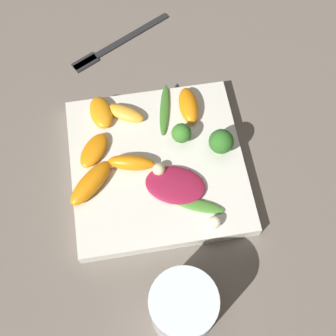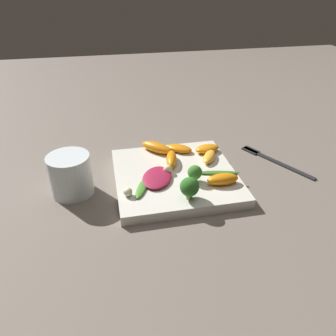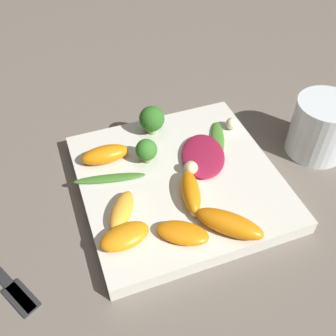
# 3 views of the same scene
# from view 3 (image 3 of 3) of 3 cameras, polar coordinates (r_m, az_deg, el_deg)

# --- Properties ---
(ground_plane) EXTENTS (2.40, 2.40, 0.00)m
(ground_plane) POSITION_cam_3_polar(r_m,az_deg,el_deg) (0.52, 1.58, -2.71)
(ground_plane) COLOR #6B6056
(plate) EXTENTS (0.25, 0.25, 0.02)m
(plate) POSITION_cam_3_polar(r_m,az_deg,el_deg) (0.51, 1.60, -1.95)
(plate) COLOR silver
(plate) RESTS_ON ground_plane
(drinking_glass) EXTENTS (0.08, 0.08, 0.08)m
(drinking_glass) POSITION_cam_3_polar(r_m,az_deg,el_deg) (0.58, 21.04, 5.78)
(drinking_glass) COLOR white
(drinking_glass) RESTS_ON ground_plane
(radicchio_leaf_0) EXTENTS (0.10, 0.08, 0.01)m
(radicchio_leaf_0) POSITION_cam_3_polar(r_m,az_deg,el_deg) (0.52, 5.10, 1.80)
(radicchio_leaf_0) COLOR maroon
(radicchio_leaf_0) RESTS_ON plate
(orange_segment_0) EXTENTS (0.06, 0.07, 0.01)m
(orange_segment_0) POSITION_cam_3_polar(r_m,az_deg,el_deg) (0.44, 2.13, -9.40)
(orange_segment_0) COLOR orange
(orange_segment_0) RESTS_ON plate
(orange_segment_1) EXTENTS (0.04, 0.06, 0.02)m
(orange_segment_1) POSITION_cam_3_polar(r_m,az_deg,el_deg) (0.44, -6.30, -9.82)
(orange_segment_1) COLOR orange
(orange_segment_1) RESTS_ON plate
(orange_segment_2) EXTENTS (0.07, 0.04, 0.02)m
(orange_segment_2) POSITION_cam_3_polar(r_m,az_deg,el_deg) (0.47, 3.70, -3.26)
(orange_segment_2) COLOR orange
(orange_segment_2) RESTS_ON plate
(orange_segment_3) EXTENTS (0.08, 0.08, 0.02)m
(orange_segment_3) POSITION_cam_3_polar(r_m,az_deg,el_deg) (0.44, 8.87, -7.98)
(orange_segment_3) COLOR orange
(orange_segment_3) RESTS_ON plate
(orange_segment_4) EXTENTS (0.06, 0.05, 0.02)m
(orange_segment_4) POSITION_cam_3_polar(r_m,az_deg,el_deg) (0.46, -6.70, -6.18)
(orange_segment_4) COLOR #FCAD33
(orange_segment_4) RESTS_ON plate
(orange_segment_5) EXTENTS (0.03, 0.06, 0.02)m
(orange_segment_5) POSITION_cam_3_polar(r_m,az_deg,el_deg) (0.52, -9.14, 1.94)
(orange_segment_5) COLOR orange
(orange_segment_5) RESTS_ON plate
(broccoli_floret_0) EXTENTS (0.03, 0.03, 0.03)m
(broccoli_floret_0) POSITION_cam_3_polar(r_m,az_deg,el_deg) (0.51, -3.16, 2.59)
(broccoli_floret_0) COLOR #7A9E51
(broccoli_floret_0) RESTS_ON plate
(broccoli_floret_1) EXTENTS (0.04, 0.04, 0.04)m
(broccoli_floret_1) POSITION_cam_3_polar(r_m,az_deg,el_deg) (0.55, -2.37, 7.09)
(broccoli_floret_1) COLOR #84AD5B
(broccoli_floret_1) RESTS_ON plate
(arugula_sprig_0) EXTENTS (0.07, 0.05, 0.01)m
(arugula_sprig_0) POSITION_cam_3_polar(r_m,az_deg,el_deg) (0.55, 7.24, 4.20)
(arugula_sprig_0) COLOR #47842D
(arugula_sprig_0) RESTS_ON plate
(arugula_sprig_1) EXTENTS (0.03, 0.09, 0.01)m
(arugula_sprig_1) POSITION_cam_3_polar(r_m,az_deg,el_deg) (0.50, -8.44, -1.48)
(arugula_sprig_1) COLOR #3D7528
(arugula_sprig_1) RESTS_ON plate
(macadamia_nut_0) EXTENTS (0.01, 0.01, 0.01)m
(macadamia_nut_0) POSITION_cam_3_polar(r_m,az_deg,el_deg) (0.46, 3.95, -6.29)
(macadamia_nut_0) COLOR beige
(macadamia_nut_0) RESTS_ON plate
(macadamia_nut_1) EXTENTS (0.02, 0.02, 0.02)m
(macadamia_nut_1) POSITION_cam_3_polar(r_m,az_deg,el_deg) (0.50, 3.34, -0.01)
(macadamia_nut_1) COLOR beige
(macadamia_nut_1) RESTS_ON plate
(macadamia_nut_2) EXTENTS (0.02, 0.02, 0.02)m
(macadamia_nut_2) POSITION_cam_3_polar(r_m,az_deg,el_deg) (0.57, 9.19, 6.37)
(macadamia_nut_2) COLOR beige
(macadamia_nut_2) RESTS_ON plate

